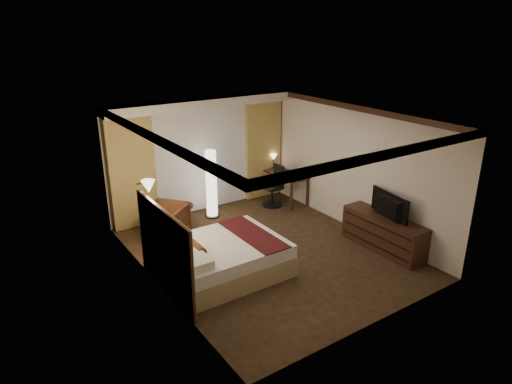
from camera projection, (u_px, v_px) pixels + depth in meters
floor at (267, 252)px, 9.02m from camera, size 4.50×5.50×0.01m
ceiling at (269, 117)px, 8.08m from camera, size 4.50×5.50×0.01m
back_wall at (200, 155)px, 10.69m from camera, size 4.50×0.02×2.70m
left_wall at (155, 215)px, 7.37m from camera, size 0.02×5.50×2.70m
right_wall at (354, 168)px, 9.73m from camera, size 0.02×5.50×2.70m
crown_molding at (269, 120)px, 8.10m from camera, size 4.50×5.50×0.12m
soffit at (203, 103)px, 10.06m from camera, size 4.50×0.50×0.20m
curtain_sheer at (202, 160)px, 10.66m from camera, size 2.48×0.04×2.45m
curtain_left_drape at (132, 173)px, 9.72m from camera, size 1.00×0.14×2.45m
curtain_right_drape at (263, 150)px, 11.50m from camera, size 1.00×0.14×2.45m
wall_sconce at (148, 186)px, 7.84m from camera, size 0.24×0.24×0.24m
bed at (223, 258)px, 8.16m from camera, size 2.12×1.66×0.62m
headboard at (165, 252)px, 7.44m from camera, size 0.12×1.96×1.50m
armchair at (166, 220)px, 9.50m from camera, size 1.07×1.08×0.81m
side_table at (184, 216)px, 10.09m from camera, size 0.46×0.46×0.51m
floor_lamp at (211, 184)px, 10.41m from camera, size 0.34×0.34×1.61m
desk at (285, 187)px, 11.47m from camera, size 0.55×1.28×0.75m
desk_lamp at (274, 162)px, 11.66m from camera, size 0.18×0.18×0.34m
office_chair at (272, 186)px, 11.16m from camera, size 0.51×0.51×1.03m
dresser at (384, 233)px, 9.04m from camera, size 0.50×1.79×0.70m
television at (386, 203)px, 8.80m from camera, size 0.75×1.11×0.13m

